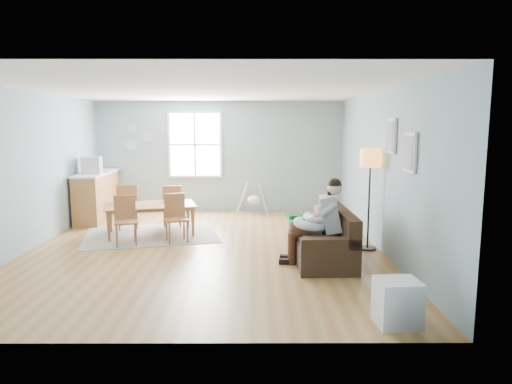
{
  "coord_description": "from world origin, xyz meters",
  "views": [
    {
      "loc": [
        0.86,
        -7.7,
        2.11
      ],
      "look_at": [
        0.88,
        -0.09,
        1.0
      ],
      "focal_mm": 32.0,
      "sensor_mm": 36.0,
      "label": 1
    }
  ],
  "objects_px": {
    "monitor": "(92,165)",
    "chair_ne": "(172,204)",
    "sofa": "(324,241)",
    "father": "(320,219)",
    "counter": "(98,195)",
    "dining_table": "(151,220)",
    "chair_sw": "(125,217)",
    "floor_lamp": "(370,167)",
    "toddler": "(318,214)",
    "chair_nw": "(127,204)",
    "storage_cube": "(397,303)",
    "baby_swing": "(254,199)",
    "chair_se": "(176,215)"
  },
  "relations": [
    {
      "from": "monitor",
      "to": "chair_ne",
      "type": "bearing_deg",
      "value": -14.48
    },
    {
      "from": "sofa",
      "to": "father",
      "type": "bearing_deg",
      "value": -113.12
    },
    {
      "from": "counter",
      "to": "monitor",
      "type": "bearing_deg",
      "value": -85.99
    },
    {
      "from": "father",
      "to": "dining_table",
      "type": "bearing_deg",
      "value": 148.58
    },
    {
      "from": "dining_table",
      "to": "chair_sw",
      "type": "xyz_separation_m",
      "value": [
        -0.29,
        -0.71,
        0.19
      ]
    },
    {
      "from": "father",
      "to": "chair_sw",
      "type": "distance_m",
      "value": 3.49
    },
    {
      "from": "floor_lamp",
      "to": "monitor",
      "type": "bearing_deg",
      "value": 158.04
    },
    {
      "from": "toddler",
      "to": "floor_lamp",
      "type": "distance_m",
      "value": 1.22
    },
    {
      "from": "chair_nw",
      "to": "storage_cube",
      "type": "bearing_deg",
      "value": -47.83
    },
    {
      "from": "storage_cube",
      "to": "baby_swing",
      "type": "xyz_separation_m",
      "value": [
        -1.53,
        6.18,
        0.12
      ]
    },
    {
      "from": "storage_cube",
      "to": "chair_se",
      "type": "bearing_deg",
      "value": 129.73
    },
    {
      "from": "storage_cube",
      "to": "counter",
      "type": "bearing_deg",
      "value": 132.24
    },
    {
      "from": "storage_cube",
      "to": "dining_table",
      "type": "xyz_separation_m",
      "value": [
        -3.53,
        4.05,
        0.05
      ]
    },
    {
      "from": "counter",
      "to": "monitor",
      "type": "distance_m",
      "value": 0.8
    },
    {
      "from": "toddler",
      "to": "chair_se",
      "type": "distance_m",
      "value": 2.63
    },
    {
      "from": "counter",
      "to": "chair_nw",
      "type": "bearing_deg",
      "value": -47.48
    },
    {
      "from": "sofa",
      "to": "chair_ne",
      "type": "xyz_separation_m",
      "value": [
        -2.84,
        2.26,
        0.22
      ]
    },
    {
      "from": "monitor",
      "to": "chair_sw",
      "type": "bearing_deg",
      "value": -56.83
    },
    {
      "from": "floor_lamp",
      "to": "chair_ne",
      "type": "height_order",
      "value": "floor_lamp"
    },
    {
      "from": "father",
      "to": "monitor",
      "type": "relative_size",
      "value": 3.03
    },
    {
      "from": "father",
      "to": "floor_lamp",
      "type": "relative_size",
      "value": 0.77
    },
    {
      "from": "counter",
      "to": "monitor",
      "type": "height_order",
      "value": "monitor"
    },
    {
      "from": "dining_table",
      "to": "monitor",
      "type": "bearing_deg",
      "value": 127.41
    },
    {
      "from": "father",
      "to": "floor_lamp",
      "type": "distance_m",
      "value": 1.44
    },
    {
      "from": "toddler",
      "to": "sofa",
      "type": "bearing_deg",
      "value": -68.33
    },
    {
      "from": "father",
      "to": "counter",
      "type": "xyz_separation_m",
      "value": [
        -4.55,
        3.37,
        -0.16
      ]
    },
    {
      "from": "counter",
      "to": "baby_swing",
      "type": "relative_size",
      "value": 2.2
    },
    {
      "from": "chair_se",
      "to": "storage_cube",
      "type": "bearing_deg",
      "value": -50.27
    },
    {
      "from": "chair_se",
      "to": "floor_lamp",
      "type": "bearing_deg",
      "value": -9.13
    },
    {
      "from": "floor_lamp",
      "to": "toddler",
      "type": "bearing_deg",
      "value": -160.19
    },
    {
      "from": "father",
      "to": "floor_lamp",
      "type": "bearing_deg",
      "value": 40.12
    },
    {
      "from": "chair_sw",
      "to": "chair_nw",
      "type": "relative_size",
      "value": 0.94
    },
    {
      "from": "chair_sw",
      "to": "chair_nw",
      "type": "bearing_deg",
      "value": 103.64
    },
    {
      "from": "father",
      "to": "counter",
      "type": "bearing_deg",
      "value": 143.45
    },
    {
      "from": "chair_se",
      "to": "toddler",
      "type": "bearing_deg",
      "value": -19.34
    },
    {
      "from": "sofa",
      "to": "counter",
      "type": "bearing_deg",
      "value": 146.51
    },
    {
      "from": "sofa",
      "to": "chair_ne",
      "type": "relative_size",
      "value": 2.24
    },
    {
      "from": "chair_sw",
      "to": "baby_swing",
      "type": "distance_m",
      "value": 3.65
    },
    {
      "from": "sofa",
      "to": "dining_table",
      "type": "bearing_deg",
      "value": 153.56
    },
    {
      "from": "father",
      "to": "chair_nw",
      "type": "xyz_separation_m",
      "value": [
        -3.59,
        2.32,
        -0.18
      ]
    },
    {
      "from": "chair_nw",
      "to": "father",
      "type": "bearing_deg",
      "value": -32.92
    },
    {
      "from": "floor_lamp",
      "to": "chair_sw",
      "type": "xyz_separation_m",
      "value": [
        -4.25,
        0.33,
        -0.94
      ]
    },
    {
      "from": "counter",
      "to": "dining_table",
      "type": "bearing_deg",
      "value": -44.86
    },
    {
      "from": "toddler",
      "to": "chair_se",
      "type": "xyz_separation_m",
      "value": [
        -2.48,
        0.87,
        -0.18
      ]
    },
    {
      "from": "storage_cube",
      "to": "monitor",
      "type": "bearing_deg",
      "value": 134.03
    },
    {
      "from": "dining_table",
      "to": "chair_sw",
      "type": "bearing_deg",
      "value": -127.32
    },
    {
      "from": "storage_cube",
      "to": "chair_ne",
      "type": "distance_m",
      "value": 5.76
    },
    {
      "from": "chair_sw",
      "to": "chair_nw",
      "type": "distance_m",
      "value": 1.23
    },
    {
      "from": "chair_nw",
      "to": "counter",
      "type": "distance_m",
      "value": 1.42
    },
    {
      "from": "chair_sw",
      "to": "baby_swing",
      "type": "relative_size",
      "value": 0.99
    }
  ]
}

